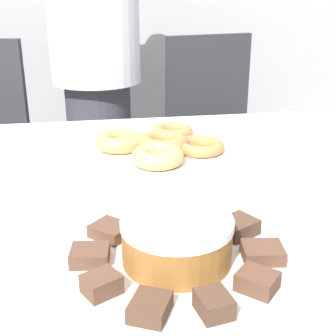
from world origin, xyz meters
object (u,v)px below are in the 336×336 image
person_standing (96,66)px  frosted_cake (177,240)px  plate_cake (177,263)px  office_chair_right (221,150)px  plate_donuts (163,152)px

person_standing → frosted_cake: person_standing is taller
person_standing → plate_cake: 1.30m
person_standing → frosted_cake: 1.29m
person_standing → frosted_cake: size_ratio=9.50×
office_chair_right → frosted_cake: (-0.43, -1.27, 0.32)m
plate_cake → person_standing: bearing=93.8°
office_chair_right → plate_cake: (-0.43, -1.27, 0.29)m
person_standing → plate_donuts: bearing=-80.0°
office_chair_right → plate_cake: 1.37m
plate_cake → frosted_cake: (-0.00, 0.00, 0.04)m
frosted_cake → plate_donuts: bearing=83.6°
office_chair_right → plate_donuts: bearing=-127.9°
office_chair_right → frosted_cake: office_chair_right is taller
person_standing → plate_donuts: 0.82m
plate_cake → plate_donuts: bearing=83.6°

